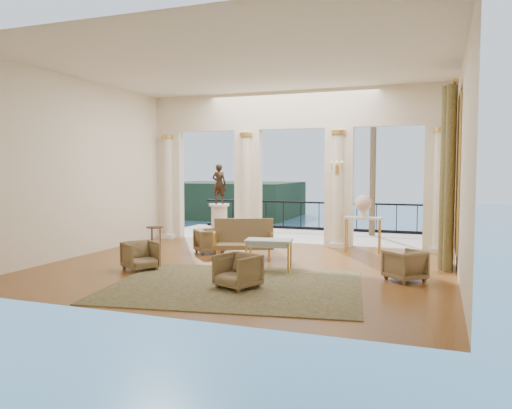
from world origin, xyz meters
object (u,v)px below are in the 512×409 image
at_px(armchair_c, 405,264).
at_px(console_table, 363,223).
at_px(armchair_a, 140,254).
at_px(armchair_b, 238,269).
at_px(game_table, 269,243).
at_px(side_table, 155,230).
at_px(armchair_d, 210,240).
at_px(statue, 219,184).
at_px(settee, 244,239).
at_px(pedestal, 219,225).

relative_size(armchair_c, console_table, 0.68).
height_order(armchair_a, console_table, console_table).
relative_size(armchair_b, game_table, 0.66).
bearing_deg(console_table, side_table, -156.00).
height_order(armchair_c, game_table, game_table).
xyz_separation_m(armchair_c, armchair_d, (-5.05, 1.64, 0.02)).
height_order(game_table, console_table, console_table).
bearing_deg(armchair_a, statue, 33.36).
bearing_deg(console_table, armchair_d, -156.00).
relative_size(armchair_b, armchair_d, 0.99).
xyz_separation_m(armchair_b, console_table, (1.58, 4.98, 0.42)).
bearing_deg(armchair_c, armchair_b, -14.70).
relative_size(armchair_a, game_table, 0.64).
bearing_deg(armchair_d, statue, -27.41).
bearing_deg(game_table, armchair_d, 134.63).
height_order(armchair_b, side_table, same).
relative_size(settee, statue, 1.36).
xyz_separation_m(armchair_a, settee, (1.61, 2.10, 0.14)).
distance_m(armchair_c, side_table, 6.47).
relative_size(armchair_d, settee, 0.45).
height_order(armchair_a, settee, settee).
bearing_deg(pedestal, armchair_c, -30.64).
height_order(armchair_c, console_table, console_table).
bearing_deg(armchair_b, settee, 132.09).
height_order(armchair_b, console_table, console_table).
relative_size(armchair_b, side_table, 1.00).
relative_size(settee, pedestal, 1.35).
bearing_deg(armchair_d, pedestal, -27.41).
bearing_deg(armchair_c, armchair_d, -63.76).
relative_size(armchair_b, statue, 0.60).
bearing_deg(settee, armchair_c, -36.59).
height_order(pedestal, statue, statue).
distance_m(armchair_a, armchair_b, 2.80).
distance_m(armchair_c, armchair_d, 5.31).
bearing_deg(armchair_c, armchair_a, -36.72).
distance_m(game_table, console_table, 3.61).
bearing_deg(pedestal, armchair_b, -62.14).
bearing_deg(settee, armchair_d, 140.11).
distance_m(armchair_a, armchair_d, 2.57).
bearing_deg(armchair_c, game_table, -45.96).
bearing_deg(side_table, armchair_a, -66.73).
relative_size(armchair_a, pedestal, 0.58).
relative_size(armchair_c, pedestal, 0.57).
relative_size(armchair_d, console_table, 0.72).
height_order(armchair_c, statue, statue).
distance_m(armchair_d, console_table, 4.12).
distance_m(armchair_b, side_table, 4.49).
relative_size(console_table, side_table, 1.40).
bearing_deg(armchair_a, side_table, 57.00).
xyz_separation_m(armchair_d, side_table, (-1.32, -0.57, 0.25)).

